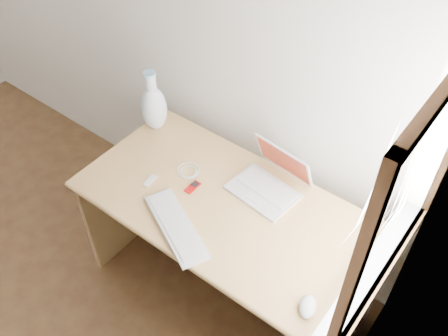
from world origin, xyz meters
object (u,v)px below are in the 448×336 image
Objects in this scene: desk at (237,223)px; vase at (154,106)px; external_keyboard at (176,226)px; laptop at (268,181)px.

desk is 4.03× the size of vase.
vase is at bearing 165.42° from external_keyboard.
vase reaches higher than desk.
desk is 0.74m from vase.
vase reaches higher than external_keyboard.
vase is at bearing 169.42° from desk.
laptop is 0.75× the size of external_keyboard.
desk is at bearing -119.72° from laptop.
laptop is at bearing 53.95° from desk.
laptop is 0.73m from vase.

